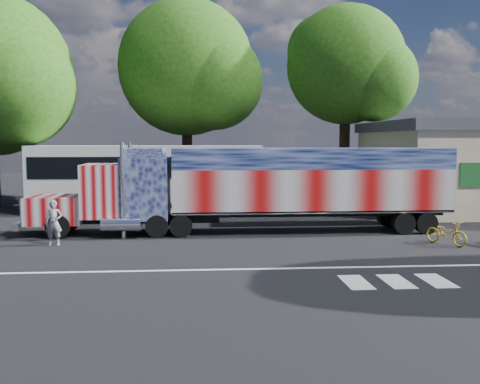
{
  "coord_description": "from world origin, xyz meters",
  "views": [
    {
      "loc": [
        -1.67,
        -19.67,
        4.1
      ],
      "look_at": [
        0.0,
        3.0,
        1.9
      ],
      "focal_mm": 40.0,
      "sensor_mm": 36.0,
      "label": 1
    }
  ],
  "objects": [
    {
      "name": "lane_markings",
      "position": [
        1.71,
        -3.77,
        0.01
      ],
      "size": [
        30.0,
        2.67,
        0.01
      ],
      "color": "silver",
      "rests_on": "ground"
    },
    {
      "name": "tree_ne_a",
      "position": [
        8.23,
        16.13,
        9.08
      ],
      "size": [
        8.35,
        7.95,
        13.13
      ],
      "color": "black",
      "rests_on": "ground"
    },
    {
      "name": "semi_truck",
      "position": [
        0.91,
        3.94,
        2.08
      ],
      "size": [
        18.93,
        2.99,
        4.04
      ],
      "color": "black",
      "rests_on": "ground"
    },
    {
      "name": "bicycle",
      "position": [
        7.98,
        0.47,
        0.47
      ],
      "size": [
        1.46,
        1.88,
        0.95
      ],
      "primitive_type": "imported",
      "rotation": [
        0.0,
        0.0,
        0.54
      ],
      "color": "gold",
      "rests_on": "ground"
    },
    {
      "name": "coach_bus",
      "position": [
        -4.74,
        11.31,
        1.97
      ],
      "size": [
        13.08,
        3.04,
        3.8
      ],
      "color": "silver",
      "rests_on": "ground"
    },
    {
      "name": "ground",
      "position": [
        0.0,
        0.0,
        0.0
      ],
      "size": [
        100.0,
        100.0,
        0.0
      ],
      "primitive_type": "plane",
      "color": "black"
    },
    {
      "name": "tree_n_mid",
      "position": [
        -2.44,
        17.67,
        9.01
      ],
      "size": [
        9.76,
        9.3,
        13.72
      ],
      "color": "black",
      "rests_on": "ground"
    },
    {
      "name": "woman",
      "position": [
        -7.43,
        1.5,
        0.89
      ],
      "size": [
        0.65,
        0.43,
        1.77
      ],
      "primitive_type": "imported",
      "rotation": [
        0.0,
        0.0,
        -0.0
      ],
      "color": "slate",
      "rests_on": "ground"
    }
  ]
}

